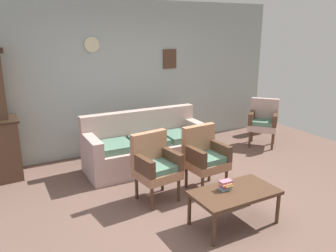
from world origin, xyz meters
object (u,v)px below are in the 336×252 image
Objects in this scene: wingback_chair_by_fireplace at (263,120)px; armchair_row_middle at (155,164)px; armchair_by_doorway at (205,155)px; floor_vase_by_wall at (258,120)px; floral_couch at (147,148)px; book_stack_on_table at (226,185)px; coffee_table at (235,195)px.

armchair_row_middle is at bearing -161.03° from wingback_chair_by_fireplace.
floor_vase_by_wall is (2.55, 1.65, -0.21)m from armchair_by_doorway.
floral_couch is 2.25× the size of armchair_row_middle.
floor_vase_by_wall is (2.85, 2.52, -0.19)m from book_stack_on_table.
armchair_by_doorway is (0.37, -1.13, 0.17)m from floral_couch.
wingback_chair_by_fireplace is at bearing 38.36° from book_stack_on_table.
floor_vase_by_wall is (0.47, 0.63, -0.21)m from wingback_chair_by_fireplace.
floor_vase_by_wall reaches higher than coffee_table.
armchair_row_middle is 0.75m from armchair_by_doorway.
floor_vase_by_wall is at bearing 43.09° from coffee_table.
coffee_table is at bearing -139.60° from wingback_chair_by_fireplace.
floor_vase_by_wall is (2.78, 2.60, -0.08)m from coffee_table.
floral_couch is at bearing 70.43° from armchair_row_middle.
armchair_row_middle is 1.13m from coffee_table.
coffee_table is (0.13, -2.08, 0.05)m from floral_couch.
armchair_row_middle is 3.68m from floor_vase_by_wall.
armchair_row_middle is at bearing -109.57° from floral_couch.
book_stack_on_table is (-0.30, -0.87, -0.02)m from armchair_by_doorway.
armchair_row_middle is at bearing 176.30° from armchair_by_doorway.
floral_couch is 2.08m from coffee_table.
book_stack_on_table is at bearing -141.64° from wingback_chair_by_fireplace.
floor_vase_by_wall is at bearing 53.55° from wingback_chair_by_fireplace.
armchair_row_middle reaches higher than floor_vase_by_wall.
armchair_by_doorway is at bearing -153.83° from wingback_chair_by_fireplace.
armchair_by_doorway is 1.00× the size of wingback_chair_by_fireplace.
floor_vase_by_wall is at bearing 32.99° from armchair_by_doorway.
coffee_table is 6.77× the size of book_stack_on_table.
coffee_table is 0.15m from book_stack_on_table.
wingback_chair_by_fireplace is 6.09× the size of book_stack_on_table.
wingback_chair_by_fireplace is (2.84, 0.97, 0.00)m from armchair_row_middle.
wingback_chair_by_fireplace reaches higher than coffee_table.
armchair_row_middle is 1.02m from book_stack_on_table.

